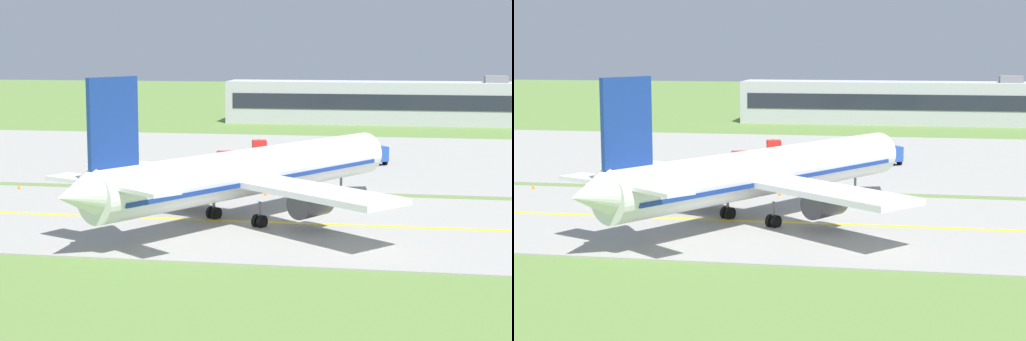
# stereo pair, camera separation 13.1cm
# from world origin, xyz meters

# --- Properties ---
(ground_plane) EXTENTS (500.00, 500.00, 0.00)m
(ground_plane) POSITION_xyz_m (0.00, 0.00, 0.00)
(ground_plane) COLOR olive
(taxiway_strip) EXTENTS (240.00, 28.00, 0.10)m
(taxiway_strip) POSITION_xyz_m (0.00, 0.00, 0.05)
(taxiway_strip) COLOR #9E9B93
(taxiway_strip) RESTS_ON ground
(apron_pad) EXTENTS (140.00, 52.00, 0.10)m
(apron_pad) POSITION_xyz_m (10.00, 42.00, 0.05)
(apron_pad) COLOR #9E9B93
(apron_pad) RESTS_ON ground
(taxiway_centreline) EXTENTS (220.00, 0.60, 0.01)m
(taxiway_centreline) POSITION_xyz_m (0.00, 0.00, 0.11)
(taxiway_centreline) COLOR yellow
(taxiway_centreline) RESTS_ON taxiway_strip
(airplane_lead) EXTENTS (29.70, 35.64, 12.70)m
(airplane_lead) POSITION_xyz_m (-0.42, 0.79, 4.13)
(airplane_lead) COLOR white
(airplane_lead) RESTS_ON ground
(service_truck_fuel) EXTENTS (6.71, 3.65, 2.59)m
(service_truck_fuel) POSITION_xyz_m (-7.41, 39.69, 1.18)
(service_truck_fuel) COLOR red
(service_truck_fuel) RESTS_ON ground
(service_truck_catering) EXTENTS (5.07, 6.11, 2.65)m
(service_truck_catering) POSITION_xyz_m (8.06, 37.78, 1.53)
(service_truck_catering) COLOR #264CA5
(service_truck_catering) RESTS_ON ground
(terminal_building) EXTENTS (69.72, 8.80, 8.94)m
(terminal_building) POSITION_xyz_m (14.12, 91.83, 3.89)
(terminal_building) COLOR #B2B2B7
(terminal_building) RESTS_ON ground
(traffic_cone_near_edge) EXTENTS (0.44, 0.44, 0.60)m
(traffic_cone_near_edge) POSITION_xyz_m (-0.91, 12.73, 0.30)
(traffic_cone_near_edge) COLOR orange
(traffic_cone_near_edge) RESTS_ON ground
(traffic_cone_mid_edge) EXTENTS (0.44, 0.44, 0.60)m
(traffic_cone_mid_edge) POSITION_xyz_m (-26.46, 11.87, 0.30)
(traffic_cone_mid_edge) COLOR orange
(traffic_cone_mid_edge) RESTS_ON ground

